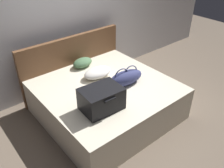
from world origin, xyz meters
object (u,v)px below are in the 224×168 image
duffel_bag (126,78)px  pillow_center_head (83,63)px  hard_case_large (101,98)px  bed (106,100)px  pillow_near_headboard (98,73)px

duffel_bag → pillow_center_head: bearing=101.9°
hard_case_large → pillow_center_head: (0.47, 1.15, -0.08)m
bed → pillow_near_headboard: pillow_near_headboard is taller
hard_case_large → duffel_bag: hard_case_large is taller
pillow_center_head → bed: bearing=-95.4°
duffel_bag → pillow_center_head: size_ratio=1.61×
bed → duffel_bag: 0.50m
pillow_near_headboard → pillow_center_head: pillow_near_headboard is taller
hard_case_large → pillow_near_headboard: 0.84m
bed → pillow_near_headboard: bearing=78.4°
duffel_bag → bed: bearing=149.2°
bed → duffel_bag: size_ratio=3.21×
duffel_bag → pillow_center_head: duffel_bag is taller
bed → hard_case_large: size_ratio=3.48×
pillow_center_head → pillow_near_headboard: bearing=-91.1°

